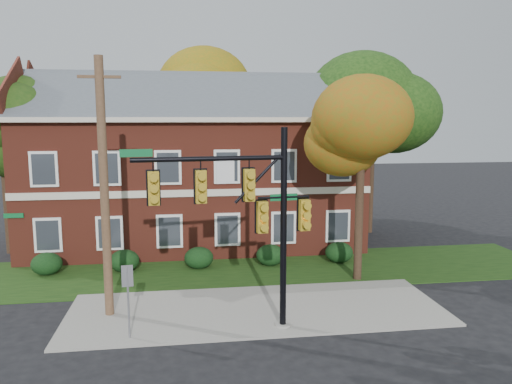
{
  "coord_description": "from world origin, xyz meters",
  "views": [
    {
      "loc": [
        -2.6,
        -16.75,
        7.16
      ],
      "look_at": [
        0.25,
        3.0,
        4.23
      ],
      "focal_mm": 35.0,
      "sensor_mm": 36.0,
      "label": 1
    }
  ],
  "objects": [
    {
      "name": "grass_strip",
      "position": [
        0.0,
        6.0,
        0.02
      ],
      "size": [
        30.0,
        6.0,
        0.04
      ],
      "primitive_type": "cube",
      "color": "#193811",
      "rests_on": "ground"
    },
    {
      "name": "hedge_far_left",
      "position": [
        -9.0,
        6.7,
        0.53
      ],
      "size": [
        1.4,
        1.26,
        1.05
      ],
      "primitive_type": "ellipsoid",
      "color": "black",
      "rests_on": "ground"
    },
    {
      "name": "sign_post",
      "position": [
        -4.49,
        -0.9,
        1.71
      ],
      "size": [
        0.37,
        0.09,
        2.52
      ],
      "rotation": [
        0.0,
        0.0,
        0.11
      ],
      "color": "slate",
      "rests_on": "ground"
    },
    {
      "name": "hedge_center",
      "position": [
        -2.0,
        6.7,
        0.53
      ],
      "size": [
        1.4,
        1.26,
        1.05
      ],
      "primitive_type": "ellipsoid",
      "color": "black",
      "rests_on": "ground"
    },
    {
      "name": "tree_near_right",
      "position": [
        5.22,
        3.87,
        6.67
      ],
      "size": [
        4.5,
        4.25,
        8.58
      ],
      "color": "black",
      "rests_on": "ground"
    },
    {
      "name": "hedge_right",
      "position": [
        1.5,
        6.7,
        0.53
      ],
      "size": [
        1.4,
        1.26,
        1.05
      ],
      "primitive_type": "ellipsoid",
      "color": "black",
      "rests_on": "ground"
    },
    {
      "name": "tree_far_rear",
      "position": [
        -0.66,
        19.79,
        8.84
      ],
      "size": [
        6.84,
        6.46,
        11.52
      ],
      "color": "black",
      "rests_on": "ground"
    },
    {
      "name": "apartment_building",
      "position": [
        -2.0,
        11.95,
        4.99
      ],
      "size": [
        18.8,
        8.8,
        9.74
      ],
      "color": "maroon",
      "rests_on": "ground"
    },
    {
      "name": "ground",
      "position": [
        0.0,
        0.0,
        0.0
      ],
      "size": [
        120.0,
        120.0,
        0.0
      ],
      "primitive_type": "plane",
      "color": "black",
      "rests_on": "ground"
    },
    {
      "name": "hedge_far_right",
      "position": [
        5.0,
        6.7,
        0.53
      ],
      "size": [
        1.4,
        1.26,
        1.05
      ],
      "primitive_type": "ellipsoid",
      "color": "black",
      "rests_on": "ground"
    },
    {
      "name": "tree_right_rear",
      "position": [
        9.31,
        12.81,
        8.12
      ],
      "size": [
        6.3,
        5.95,
        10.62
      ],
      "color": "black",
      "rests_on": "ground"
    },
    {
      "name": "hedge_left",
      "position": [
        -5.5,
        6.7,
        0.53
      ],
      "size": [
        1.4,
        1.26,
        1.05
      ],
      "primitive_type": "ellipsoid",
      "color": "black",
      "rests_on": "ground"
    },
    {
      "name": "tree_left_rear",
      "position": [
        -11.73,
        10.84,
        6.68
      ],
      "size": [
        5.4,
        5.1,
        8.88
      ],
      "color": "black",
      "rests_on": "ground"
    },
    {
      "name": "utility_pole",
      "position": [
        -5.42,
        1.25,
        4.72
      ],
      "size": [
        1.45,
        0.32,
        9.31
      ],
      "rotation": [
        0.0,
        0.0,
        0.02
      ],
      "color": "brown",
      "rests_on": "ground"
    },
    {
      "name": "sidewalk",
      "position": [
        0.0,
        1.0,
        0.04
      ],
      "size": [
        14.0,
        5.0,
        0.08
      ],
      "primitive_type": "cube",
      "color": "gray",
      "rests_on": "ground"
    },
    {
      "name": "traffic_signal",
      "position": [
        -0.58,
        -0.82,
        4.28
      ],
      "size": [
        6.16,
        0.9,
        6.89
      ],
      "rotation": [
        0.0,
        0.0,
        0.11
      ],
      "color": "gray",
      "rests_on": "ground"
    }
  ]
}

